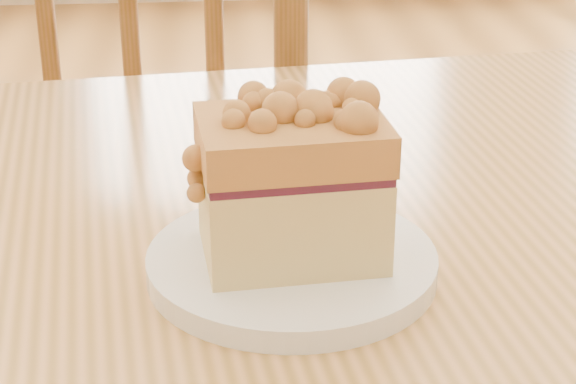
# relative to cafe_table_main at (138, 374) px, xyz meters

# --- Properties ---
(cafe_table_main) EXTENTS (1.37, 0.99, 0.75)m
(cafe_table_main) POSITION_rel_cafe_table_main_xyz_m (0.00, 0.00, 0.00)
(cafe_table_main) COLOR tan
(cafe_table_main) RESTS_ON ground
(cafe_chair_main) EXTENTS (0.55, 0.55, 1.02)m
(cafe_chair_main) POSITION_rel_cafe_table_main_xyz_m (0.01, 0.67, -0.14)
(cafe_chair_main) COLOR brown
(cafe_chair_main) RESTS_ON ground
(plate) EXTENTS (0.20, 0.20, 0.02)m
(plate) POSITION_rel_cafe_table_main_xyz_m (0.11, -0.02, 0.10)
(plate) COLOR white
(plate) RESTS_ON cafe_table_main
(cake_slice) EXTENTS (0.13, 0.10, 0.11)m
(cake_slice) POSITION_rel_cafe_table_main_xyz_m (0.11, -0.02, 0.16)
(cake_slice) COLOR #DACA7B
(cake_slice) RESTS_ON plate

